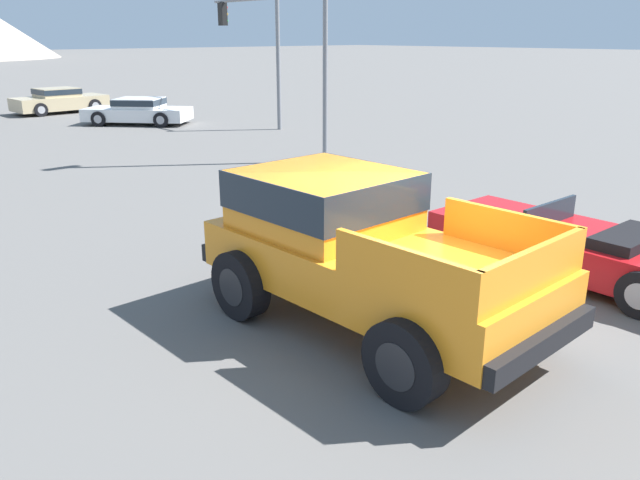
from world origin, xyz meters
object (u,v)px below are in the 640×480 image
at_px(red_convertible_car, 577,247).
at_px(traffic_light_main, 251,33).
at_px(parked_car_tan, 59,100).
at_px(orange_pickup_truck, 355,241).
at_px(parked_car_white, 138,111).

bearing_deg(red_convertible_car, traffic_light_main, 70.91).
bearing_deg(red_convertible_car, parked_car_tan, 87.11).
bearing_deg(traffic_light_main, orange_pickup_truck, 147.89).
distance_m(red_convertible_car, parked_car_tan, 26.96).
xyz_separation_m(red_convertible_car, parked_car_tan, (1.89, 26.90, 0.15)).
distance_m(parked_car_white, traffic_light_main, 5.78).
distance_m(red_convertible_car, traffic_light_main, 18.60).
distance_m(orange_pickup_truck, parked_car_white, 20.57).
xyz_separation_m(orange_pickup_truck, parked_car_tan, (5.63, 25.75, -0.49)).
bearing_deg(traffic_light_main, parked_car_white, 45.33).
relative_size(orange_pickup_truck, traffic_light_main, 0.93).
distance_m(red_convertible_car, parked_car_white, 20.82).
distance_m(parked_car_tan, traffic_light_main, 11.10).
height_order(parked_car_tan, parked_car_white, parked_car_tan).
bearing_deg(parked_car_tan, traffic_light_main, 21.93).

